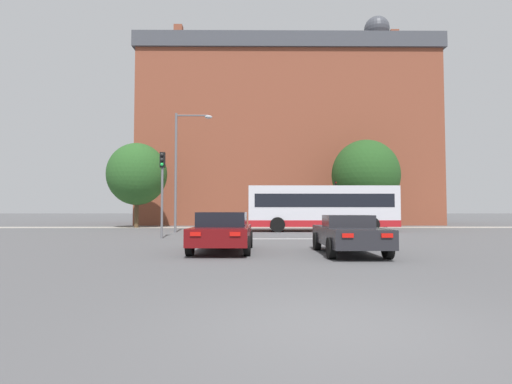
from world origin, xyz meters
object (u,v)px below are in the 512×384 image
object	(u,v)px
traffic_light_far_right	(336,196)
street_lamp_junction	(182,159)
car_saloon_left	(223,231)
car_roadster_right	(349,234)
pedestrian_walking_east	(305,215)
bus_crossing_lead	(321,207)
traffic_light_near_left	(162,181)
pedestrian_waiting	(385,216)

from	to	relation	value
traffic_light_far_right	street_lamp_junction	distance (m)	14.24
car_saloon_left	car_roadster_right	xyz separation A→B (m)	(4.23, -0.89, -0.06)
pedestrian_walking_east	bus_crossing_lead	bearing A→B (deg)	8.64
bus_crossing_lead	traffic_light_near_left	world-z (taller)	traffic_light_near_left
bus_crossing_lead	street_lamp_junction	distance (m)	10.12
traffic_light_near_left	pedestrian_walking_east	world-z (taller)	traffic_light_near_left
car_roadster_right	traffic_light_near_left	distance (m)	11.19
traffic_light_far_right	street_lamp_junction	bearing A→B (deg)	-147.06
car_saloon_left	pedestrian_walking_east	world-z (taller)	pedestrian_walking_east
pedestrian_waiting	traffic_light_near_left	bearing A→B (deg)	-134.17
bus_crossing_lead	traffic_light_far_right	bearing A→B (deg)	159.07
traffic_light_far_right	pedestrian_waiting	bearing A→B (deg)	0.23
bus_crossing_lead	pedestrian_waiting	size ratio (longest dim) A/B	6.12
car_saloon_left	pedestrian_waiting	world-z (taller)	pedestrian_waiting
car_saloon_left	traffic_light_far_right	bearing A→B (deg)	68.74
street_lamp_junction	pedestrian_waiting	xyz separation A→B (m)	(15.99, 7.67, -3.84)
traffic_light_near_left	street_lamp_junction	bearing A→B (deg)	89.60
traffic_light_near_left	pedestrian_waiting	world-z (taller)	traffic_light_near_left
bus_crossing_lead	traffic_light_near_left	size ratio (longest dim) A/B	2.27
traffic_light_near_left	pedestrian_walking_east	size ratio (longest dim) A/B	2.52
car_roadster_right	pedestrian_walking_east	xyz separation A→B (m)	(1.37, 21.89, 0.40)
street_lamp_junction	pedestrian_walking_east	xyz separation A→B (m)	(9.24, 8.84, -3.76)
bus_crossing_lead	pedestrian_waiting	world-z (taller)	bus_crossing_lead
traffic_light_far_right	pedestrian_walking_east	distance (m)	3.27
car_saloon_left	pedestrian_walking_east	xyz separation A→B (m)	(5.60, 21.00, 0.34)
car_roadster_right	traffic_light_near_left	xyz separation A→B (m)	(-7.91, 7.57, 2.35)
street_lamp_junction	traffic_light_far_right	bearing A→B (deg)	32.94
car_saloon_left	traffic_light_near_left	bearing A→B (deg)	119.97
bus_crossing_lead	traffic_light_far_right	world-z (taller)	traffic_light_far_right
traffic_light_far_right	traffic_light_near_left	xyz separation A→B (m)	(-11.85, -13.15, 0.32)
car_roadster_right	street_lamp_junction	xyz separation A→B (m)	(-7.87, 13.06, 4.16)
car_roadster_right	traffic_light_near_left	bearing A→B (deg)	136.33
car_roadster_right	traffic_light_near_left	size ratio (longest dim) A/B	0.97
pedestrian_waiting	car_saloon_left	bearing A→B (deg)	-115.47
bus_crossing_lead	pedestrian_walking_east	xyz separation A→B (m)	(-0.25, 7.26, -0.62)
car_saloon_left	pedestrian_waiting	bearing A→B (deg)	59.26
traffic_light_near_left	street_lamp_junction	distance (m)	5.78
traffic_light_near_left	street_lamp_junction	world-z (taller)	street_lamp_junction
car_saloon_left	traffic_light_far_right	distance (m)	21.53
traffic_light_near_left	car_saloon_left	bearing A→B (deg)	-61.18
car_saloon_left	traffic_light_far_right	xyz separation A→B (m)	(8.18, 19.82, 1.97)
traffic_light_far_right	street_lamp_junction	size ratio (longest dim) A/B	0.50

